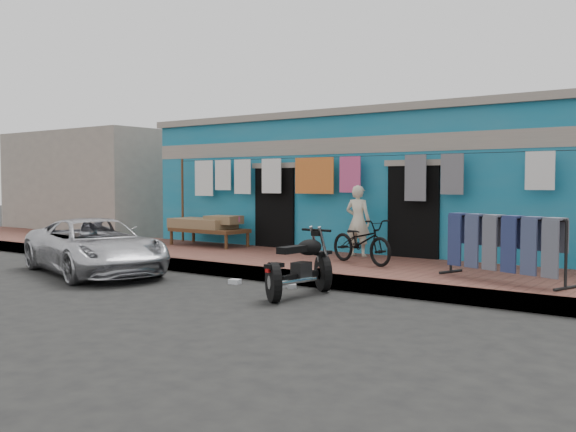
{
  "coord_description": "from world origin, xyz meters",
  "views": [
    {
      "loc": [
        6.86,
        -7.34,
        1.76
      ],
      "look_at": [
        0.0,
        2.0,
        1.15
      ],
      "focal_mm": 40.0,
      "sensor_mm": 36.0,
      "label": 1
    }
  ],
  "objects_px": {
    "seated_person": "(358,221)",
    "motorcycle": "(299,264)",
    "jeans_rack": "(504,247)",
    "bicycle": "(362,236)",
    "charpoy": "(209,231)",
    "car": "(95,245)"
  },
  "relations": [
    {
      "from": "seated_person",
      "to": "motorcycle",
      "type": "height_order",
      "value": "seated_person"
    },
    {
      "from": "seated_person",
      "to": "motorcycle",
      "type": "xyz_separation_m",
      "value": [
        0.89,
        -3.33,
        -0.47
      ]
    },
    {
      "from": "motorcycle",
      "to": "jeans_rack",
      "type": "height_order",
      "value": "jeans_rack"
    },
    {
      "from": "seated_person",
      "to": "bicycle",
      "type": "relative_size",
      "value": 0.92
    },
    {
      "from": "bicycle",
      "to": "jeans_rack",
      "type": "xyz_separation_m",
      "value": [
        2.78,
        -0.49,
        0.01
      ]
    },
    {
      "from": "seated_person",
      "to": "charpoy",
      "type": "relative_size",
      "value": 0.7
    },
    {
      "from": "seated_person",
      "to": "jeans_rack",
      "type": "relative_size",
      "value": 0.66
    },
    {
      "from": "car",
      "to": "charpoy",
      "type": "bearing_deg",
      "value": 22.18
    },
    {
      "from": "bicycle",
      "to": "jeans_rack",
      "type": "relative_size",
      "value": 0.72
    },
    {
      "from": "car",
      "to": "jeans_rack",
      "type": "height_order",
      "value": "jeans_rack"
    },
    {
      "from": "car",
      "to": "charpoy",
      "type": "xyz_separation_m",
      "value": [
        -0.32,
        3.51,
        0.05
      ]
    },
    {
      "from": "car",
      "to": "jeans_rack",
      "type": "relative_size",
      "value": 1.78
    },
    {
      "from": "bicycle",
      "to": "jeans_rack",
      "type": "height_order",
      "value": "jeans_rack"
    },
    {
      "from": "seated_person",
      "to": "motorcycle",
      "type": "distance_m",
      "value": 3.48
    },
    {
      "from": "car",
      "to": "motorcycle",
      "type": "height_order",
      "value": "car"
    },
    {
      "from": "motorcycle",
      "to": "charpoy",
      "type": "height_order",
      "value": "motorcycle"
    },
    {
      "from": "seated_person",
      "to": "car",
      "type": "bearing_deg",
      "value": 40.34
    },
    {
      "from": "bicycle",
      "to": "motorcycle",
      "type": "bearing_deg",
      "value": -154.84
    },
    {
      "from": "jeans_rack",
      "to": "bicycle",
      "type": "bearing_deg",
      "value": 169.94
    },
    {
      "from": "seated_person",
      "to": "charpoy",
      "type": "height_order",
      "value": "seated_person"
    },
    {
      "from": "motorcycle",
      "to": "charpoy",
      "type": "xyz_separation_m",
      "value": [
        -4.9,
        3.17,
        0.09
      ]
    },
    {
      "from": "bicycle",
      "to": "jeans_rack",
      "type": "distance_m",
      "value": 2.82
    }
  ]
}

